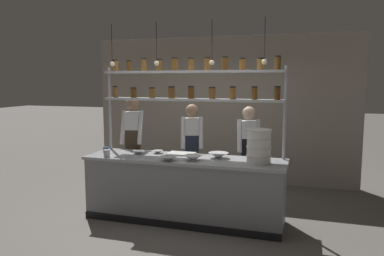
# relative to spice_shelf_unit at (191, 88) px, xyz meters

# --- Properties ---
(ground_plane) EXTENTS (40.00, 40.00, 0.00)m
(ground_plane) POSITION_rel_spice_shelf_unit_xyz_m (-0.01, -0.33, -1.90)
(ground_plane) COLOR slate
(back_wall) EXTENTS (5.29, 0.12, 2.88)m
(back_wall) POSITION_rel_spice_shelf_unit_xyz_m (-0.01, 2.02, -0.46)
(back_wall) COLOR #9E9384
(back_wall) RESTS_ON ground_plane
(prep_counter) EXTENTS (2.89, 0.76, 0.92)m
(prep_counter) POSITION_rel_spice_shelf_unit_xyz_m (-0.01, -0.33, -1.44)
(prep_counter) COLOR gray
(prep_counter) RESTS_ON ground_plane
(spice_shelf_unit) EXTENTS (2.77, 0.28, 2.36)m
(spice_shelf_unit) POSITION_rel_spice_shelf_unit_xyz_m (0.00, 0.00, 0.00)
(spice_shelf_unit) COLOR #ADAFB5
(spice_shelf_unit) RESTS_ON ground_plane
(chef_left) EXTENTS (0.40, 0.33, 1.75)m
(chef_left) POSITION_rel_spice_shelf_unit_xyz_m (-1.10, 0.26, -0.89)
(chef_left) COLOR black
(chef_left) RESTS_ON ground_plane
(chef_center) EXTENTS (0.41, 0.35, 1.64)m
(chef_center) POSITION_rel_spice_shelf_unit_xyz_m (-0.14, 0.48, -0.96)
(chef_center) COLOR black
(chef_center) RESTS_ON ground_plane
(chef_right) EXTENTS (0.40, 0.33, 1.62)m
(chef_right) POSITION_rel_spice_shelf_unit_xyz_m (0.78, 0.51, -0.98)
(chef_right) COLOR black
(chef_right) RESTS_ON ground_plane
(container_stack) EXTENTS (0.34, 0.34, 0.46)m
(container_stack) POSITION_rel_spice_shelf_unit_xyz_m (1.06, -0.38, -0.75)
(container_stack) COLOR white
(container_stack) RESTS_ON prep_counter
(cutting_board) EXTENTS (0.40, 0.26, 0.02)m
(cutting_board) POSITION_rel_spice_shelf_unit_xyz_m (-0.12, -0.11, -0.97)
(cutting_board) COLOR silver
(cutting_board) RESTS_ON prep_counter
(prep_bowl_near_left) EXTENTS (0.26, 0.26, 0.07)m
(prep_bowl_near_left) POSITION_rel_spice_shelf_unit_xyz_m (0.17, -0.47, -0.95)
(prep_bowl_near_left) COLOR silver
(prep_bowl_near_left) RESTS_ON prep_counter
(prep_bowl_center_front) EXTENTS (0.29, 0.29, 0.08)m
(prep_bowl_center_front) POSITION_rel_spice_shelf_unit_xyz_m (0.47, -0.21, -0.95)
(prep_bowl_center_front) COLOR white
(prep_bowl_center_front) RESTS_ON prep_counter
(prep_bowl_center_back) EXTENTS (0.24, 0.24, 0.07)m
(prep_bowl_center_back) POSITION_rel_spice_shelf_unit_xyz_m (-0.14, -0.60, -0.95)
(prep_bowl_center_back) COLOR #B2B7BC
(prep_bowl_center_back) RESTS_ON prep_counter
(prep_bowl_near_right) EXTENTS (0.19, 0.19, 0.05)m
(prep_bowl_near_right) POSITION_rel_spice_shelf_unit_xyz_m (-0.74, -0.27, -0.96)
(prep_bowl_near_right) COLOR silver
(prep_bowl_near_right) RESTS_ON prep_counter
(prep_bowl_far_left) EXTENTS (0.16, 0.16, 0.04)m
(prep_bowl_far_left) POSITION_rel_spice_shelf_unit_xyz_m (-0.49, -0.13, -0.96)
(prep_bowl_far_left) COLOR #B2B7BC
(prep_bowl_far_left) RESTS_ON prep_counter
(serving_cup_front) EXTENTS (0.09, 0.09, 0.10)m
(serving_cup_front) POSITION_rel_spice_shelf_unit_xyz_m (-1.10, -0.60, -0.93)
(serving_cup_front) COLOR #B2B7BC
(serving_cup_front) RESTS_ON prep_counter
(serving_cup_by_board) EXTENTS (0.09, 0.09, 0.09)m
(serving_cup_by_board) POSITION_rel_spice_shelf_unit_xyz_m (-1.28, -0.31, -0.94)
(serving_cup_by_board) COLOR #334C70
(serving_cup_by_board) RESTS_ON prep_counter
(pendant_light_row) EXTENTS (2.28, 0.07, 0.61)m
(pendant_light_row) POSITION_rel_spice_shelf_unit_xyz_m (-0.01, -0.33, 0.38)
(pendant_light_row) COLOR black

